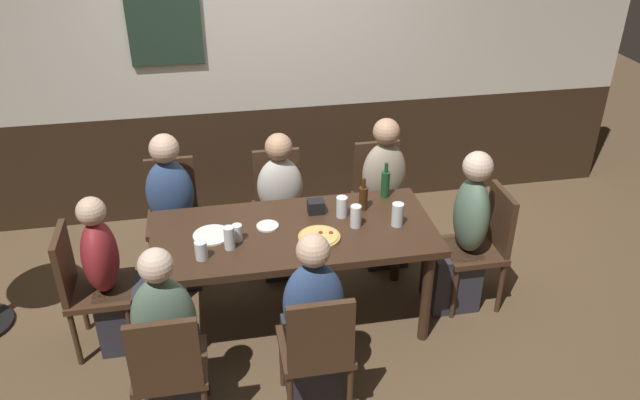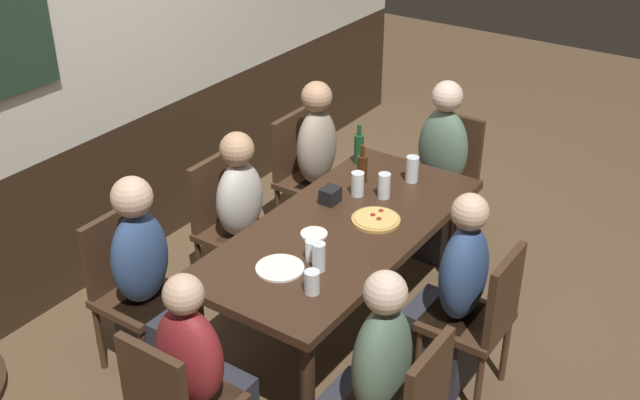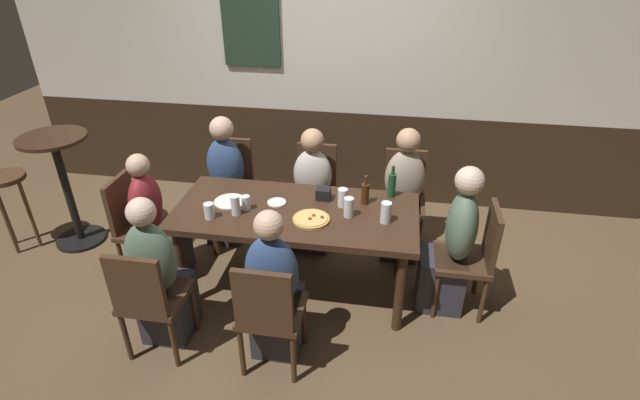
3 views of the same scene
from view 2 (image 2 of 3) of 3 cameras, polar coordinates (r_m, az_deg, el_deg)
name	(u,v)px [view 2 (image 2 of 3)]	position (r m, az deg, el deg)	size (l,w,h in m)	color
ground_plane	(341,334)	(4.65, 1.50, -9.73)	(12.00, 12.00, 0.00)	brown
wall_back	(115,68)	(4.98, -14.70, 9.28)	(6.40, 0.13, 2.60)	#332316
dining_table	(342,239)	(4.27, 1.62, -2.82)	(1.82, 0.83, 0.74)	#382316
chair_mid_near	(481,315)	(4.05, 11.62, -8.22)	(0.40, 0.40, 0.88)	#422B1C
chair_head_east	(448,173)	(5.37, 9.29, 1.94)	(0.40, 0.40, 0.88)	#422B1C
chair_right_far	(303,171)	(5.33, -1.25, 2.13)	(0.40, 0.40, 0.88)	#422B1C
chair_mid_far	(226,220)	(4.78, -6.82, -1.49)	(0.40, 0.40, 0.88)	#422B1C
chair_left_far	(129,284)	(4.31, -13.72, -5.94)	(0.40, 0.40, 0.88)	#422B1C
person_head_west	(201,390)	(3.66, -8.62, -13.47)	(0.37, 0.34, 1.10)	#2D2D38
person_mid_near	(451,307)	(4.11, 9.52, -7.65)	(0.34, 0.37, 1.15)	#2D2D38
person_head_east	(437,181)	(5.23, 8.53, 1.36)	(0.37, 0.34, 1.19)	#2D2D38
person_right_far	(323,178)	(5.25, 0.19, 1.65)	(0.34, 0.37, 1.16)	#2D2D38
person_mid_far	(248,233)	(4.70, -5.27, -2.37)	(0.34, 0.37, 1.11)	#2D2D38
person_left_far	(151,294)	(4.21, -12.21, -6.68)	(0.34, 0.37, 1.17)	#2D2D38
person_left_near	(371,397)	(3.55, 3.72, -14.12)	(0.34, 0.37, 1.16)	#2D2D38
pizza	(376,220)	(4.27, 4.08, -1.42)	(0.27, 0.27, 0.03)	tan
highball_clear	(312,284)	(3.69, -0.58, -6.09)	(0.07, 0.07, 0.12)	silver
pint_glass_pale	(311,251)	(3.91, -0.62, -3.75)	(0.06, 0.06, 0.11)	silver
tumbler_water	(412,171)	(4.67, 6.70, 2.12)	(0.08, 0.08, 0.16)	silver
tumbler_short	(384,187)	(4.48, 4.68, 0.92)	(0.07, 0.07, 0.15)	silver
pint_glass_stout	(319,258)	(3.83, -0.09, -4.27)	(0.07, 0.07, 0.15)	silver
beer_glass_half	(358,185)	(4.49, 2.74, 1.10)	(0.07, 0.07, 0.14)	silver
beer_bottle_green	(359,148)	(4.85, 2.84, 3.80)	(0.06, 0.06, 0.26)	#194723
beer_bottle_brown	(362,168)	(4.64, 3.09, 2.37)	(0.06, 0.06, 0.23)	#42230F
plate_white_large	(280,268)	(3.87, -2.93, -4.97)	(0.24, 0.24, 0.01)	white
plate_white_small	(314,234)	(4.14, -0.44, -2.48)	(0.14, 0.14, 0.01)	white
condiment_caddy	(330,195)	(4.42, 0.75, 0.34)	(0.11, 0.09, 0.09)	black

